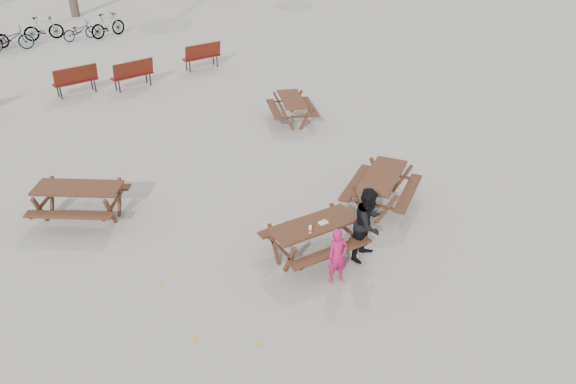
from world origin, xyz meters
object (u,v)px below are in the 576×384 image
soda_bottle (310,230)px  picnic_table_north (80,203)px  picnic_table_east (381,190)px  adult (368,224)px  main_picnic_table (314,231)px  food_tray (323,223)px  child (338,256)px  picnic_table_far (292,110)px

soda_bottle → picnic_table_north: (-3.40, 4.11, -0.44)m
picnic_table_east → picnic_table_north: (-6.08, 3.03, 0.00)m
adult → picnic_table_north: 6.37m
picnic_table_east → main_picnic_table: bearing=163.7°
food_tray → picnic_table_north: bearing=133.8°
food_tray → adult: adult is taller
main_picnic_table → picnic_table_east: 2.58m
soda_bottle → child: bearing=-74.4°
picnic_table_east → picnic_table_north: size_ratio=0.99×
food_tray → picnic_table_north: 5.51m
picnic_table_far → picnic_table_north: bearing=128.9°
adult → picnic_table_north: adult is taller
picnic_table_north → child: bearing=-18.9°
food_tray → child: size_ratio=0.16×
adult → picnic_table_north: bearing=112.2°
main_picnic_table → adult: (0.90, -0.56, 0.19)m
picnic_table_north → picnic_table_far: picnic_table_north is taller
soda_bottle → picnic_table_far: soda_bottle is taller
adult → main_picnic_table: bearing=124.6°
food_tray → picnic_table_north: (-3.80, 3.97, -0.39)m
main_picnic_table → adult: 1.08m
adult → food_tray: bearing=124.2°
food_tray → soda_bottle: 0.43m
picnic_table_north → soda_bottle: bearing=-16.2°
food_tray → adult: (0.75, -0.48, -0.01)m
soda_bottle → picnic_table_east: soda_bottle is taller
soda_bottle → adult: adult is taller
picnic_table_east → picnic_table_north: picnic_table_north is taller
child → picnic_table_north: 5.97m
child → picnic_table_east: child is taller
food_tray → picnic_table_far: 7.11m
main_picnic_table → picnic_table_far: size_ratio=1.06×
food_tray → soda_bottle: bearing=-160.9°
food_tray → picnic_table_far: (3.19, 6.34, -0.43)m
main_picnic_table → picnic_table_east: (2.43, 0.85, -0.19)m
adult → picnic_table_far: size_ratio=0.92×
soda_bottle → picnic_table_far: bearing=61.0°
main_picnic_table → picnic_table_east: size_ratio=0.97×
adult → picnic_table_far: 7.25m
food_tray → picnic_table_far: size_ratio=0.11×
picnic_table_north → picnic_table_far: bearing=52.8°
main_picnic_table → picnic_table_far: bearing=61.8°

